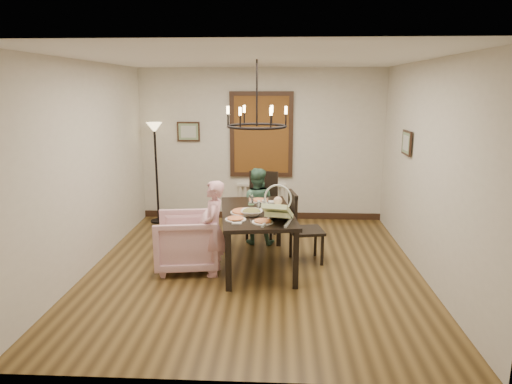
# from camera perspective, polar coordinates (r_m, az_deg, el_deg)

# --- Properties ---
(room_shell) EXTENTS (4.51, 5.00, 2.81)m
(room_shell) POSITION_cam_1_polar(r_m,az_deg,el_deg) (6.38, -0.08, 3.48)
(room_shell) COLOR brown
(room_shell) RESTS_ON ground
(dining_table) EXTENTS (1.17, 1.81, 0.79)m
(dining_table) POSITION_cam_1_polar(r_m,az_deg,el_deg) (6.28, 0.10, -3.15)
(dining_table) COLOR black
(dining_table) RESTS_ON room_shell
(chair_far) EXTENTS (0.55, 0.55, 1.10)m
(chair_far) POSITION_cam_1_polar(r_m,az_deg,el_deg) (7.51, 0.64, -1.70)
(chair_far) COLOR black
(chair_far) RESTS_ON room_shell
(chair_right) EXTENTS (0.53, 0.53, 1.04)m
(chair_right) POSITION_cam_1_polar(r_m,az_deg,el_deg) (6.54, 6.34, -4.31)
(chair_right) COLOR black
(chair_right) RESTS_ON room_shell
(armchair) EXTENTS (0.96, 0.94, 0.77)m
(armchair) POSITION_cam_1_polar(r_m,az_deg,el_deg) (6.37, -8.67, -6.11)
(armchair) COLOR beige
(armchair) RESTS_ON room_shell
(elderly_woman) EXTENTS (0.26, 0.39, 1.06)m
(elderly_woman) POSITION_cam_1_polar(r_m,az_deg,el_deg) (6.08, -5.30, -5.54)
(elderly_woman) COLOR pink
(elderly_woman) RESTS_ON room_shell
(seated_man) EXTENTS (0.53, 0.43, 1.02)m
(seated_man) POSITION_cam_1_polar(r_m,az_deg,el_deg) (7.26, 0.05, -2.57)
(seated_man) COLOR #3F6A52
(seated_man) RESTS_ON room_shell
(baby_bouncer) EXTENTS (0.47, 0.57, 0.33)m
(baby_bouncer) POSITION_cam_1_polar(r_m,az_deg,el_deg) (5.69, 2.75, -2.24)
(baby_bouncer) COLOR beige
(baby_bouncer) RESTS_ON dining_table
(salad_bowl) EXTENTS (0.35, 0.35, 0.09)m
(salad_bowl) POSITION_cam_1_polar(r_m,az_deg,el_deg) (6.04, -0.55, -2.54)
(salad_bowl) COLOR white
(salad_bowl) RESTS_ON dining_table
(pizza_platter) EXTENTS (0.35, 0.35, 0.04)m
(pizza_platter) POSITION_cam_1_polar(r_m,az_deg,el_deg) (6.14, -1.56, -2.50)
(pizza_platter) COLOR tan
(pizza_platter) RESTS_ON dining_table
(drinking_glass) EXTENTS (0.07, 0.07, 0.14)m
(drinking_glass) POSITION_cam_1_polar(r_m,az_deg,el_deg) (6.17, 0.37, -1.98)
(drinking_glass) COLOR silver
(drinking_glass) RESTS_ON dining_table
(window_blinds) EXTENTS (1.00, 0.03, 1.40)m
(window_blinds) POSITION_cam_1_polar(r_m,az_deg,el_deg) (8.42, 0.67, 7.17)
(window_blinds) COLOR brown
(window_blinds) RESTS_ON room_shell
(radiator) EXTENTS (0.92, 0.12, 0.62)m
(radiator) POSITION_cam_1_polar(r_m,az_deg,el_deg) (8.66, 0.66, -1.07)
(radiator) COLOR silver
(radiator) RESTS_ON room_shell
(picture_back) EXTENTS (0.42, 0.03, 0.36)m
(picture_back) POSITION_cam_1_polar(r_m,az_deg,el_deg) (8.59, -8.43, 7.48)
(picture_back) COLOR black
(picture_back) RESTS_ON room_shell
(picture_right) EXTENTS (0.03, 0.42, 0.36)m
(picture_right) POSITION_cam_1_polar(r_m,az_deg,el_deg) (7.11, 18.33, 5.85)
(picture_right) COLOR black
(picture_right) RESTS_ON room_shell
(floor_lamp) EXTENTS (0.30, 0.30, 1.80)m
(floor_lamp) POSITION_cam_1_polar(r_m,az_deg,el_deg) (8.51, -12.32, 2.17)
(floor_lamp) COLOR black
(floor_lamp) RESTS_ON room_shell
(chandelier) EXTENTS (0.80, 0.80, 0.04)m
(chandelier) POSITION_cam_1_polar(r_m,az_deg,el_deg) (6.05, 0.10, 8.22)
(chandelier) COLOR black
(chandelier) RESTS_ON room_shell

